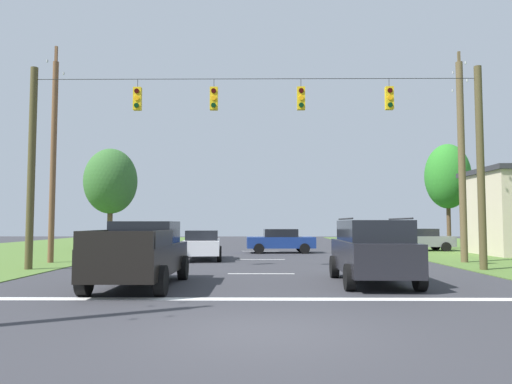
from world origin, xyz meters
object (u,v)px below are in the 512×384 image
distant_car_far_parked (420,239)px  tree_roadside_right (448,177)px  distant_car_crossing_white (202,244)px  overhead_signal_span (256,155)px  tree_roadside_left (111,181)px  pickup_truck (141,254)px  utility_pole_near_left (53,157)px  utility_pole_mid_right (462,157)px  suv_black (372,250)px  distant_car_oncoming (280,240)px

distant_car_far_parked → tree_roadside_right: 6.36m
distant_car_crossing_white → overhead_signal_span: bearing=-62.6°
distant_car_crossing_white → tree_roadside_left: tree_roadside_left is taller
overhead_signal_span → pickup_truck: (-3.42, -5.00, -3.72)m
pickup_truck → tree_roadside_right: bearing=50.4°
utility_pole_near_left → tree_roadside_right: (24.00, 13.03, 0.30)m
overhead_signal_span → tree_roadside_left: bearing=124.4°
utility_pole_mid_right → utility_pole_near_left: (-19.74, -0.36, -0.03)m
suv_black → distant_car_far_parked: 19.14m
tree_roadside_left → overhead_signal_span: bearing=-55.6°
overhead_signal_span → utility_pole_near_left: size_ratio=1.78×
distant_car_crossing_white → utility_pole_near_left: 8.44m
suv_black → distant_car_far_parked: (7.34, 17.67, -0.27)m
suv_black → distant_car_oncoming: (-2.22, 15.59, -0.27)m
distant_car_crossing_white → distant_car_oncoming: (4.32, 5.74, 0.00)m
pickup_truck → distant_car_far_parked: pickup_truck is taller
pickup_truck → utility_pole_mid_right: utility_pole_mid_right is taller
pickup_truck → distant_car_crossing_white: (0.57, 10.49, -0.18)m
overhead_signal_span → utility_pole_mid_right: 10.62m
pickup_truck → distant_car_far_parked: size_ratio=1.25×
distant_car_oncoming → utility_pole_mid_right: utility_pole_mid_right is taller
suv_black → utility_pole_mid_right: size_ratio=0.47×
distant_car_crossing_white → distant_car_far_parked: bearing=29.4°
suv_black → tree_roadside_left: size_ratio=0.65×
pickup_truck → utility_pole_near_left: (-6.37, 8.32, 4.12)m
distant_car_far_parked → utility_pole_mid_right: bearing=-96.3°
distant_car_crossing_white → utility_pole_mid_right: size_ratio=0.43×
suv_black → tree_roadside_right: 23.62m
distant_car_oncoming → utility_pole_near_left: bearing=-144.9°
suv_black → tree_roadside_right: tree_roadside_right is taller
distant_car_oncoming → tree_roadside_left: 14.00m
utility_pole_mid_right → tree_roadside_right: (4.26, 12.67, 0.27)m
overhead_signal_span → pickup_truck: 7.11m
tree_roadside_right → distant_car_crossing_white: bearing=-147.5°
suv_black → distant_car_oncoming: bearing=98.1°
pickup_truck → distant_car_oncoming: (4.89, 16.24, -0.18)m
distant_car_oncoming → tree_roadside_left: size_ratio=0.59×
pickup_truck → utility_pole_near_left: utility_pole_near_left is taller
utility_pole_mid_right → overhead_signal_span: bearing=-159.7°
pickup_truck → tree_roadside_right: size_ratio=0.69×
utility_pole_near_left → tree_roadside_left: (-1.21, 12.71, -0.08)m
overhead_signal_span → distant_car_oncoming: bearing=82.6°
overhead_signal_span → distant_car_oncoming: (1.47, 11.24, -3.90)m
distant_car_oncoming → utility_pole_mid_right: size_ratio=0.42×
distant_car_oncoming → utility_pole_mid_right: bearing=-41.7°
distant_car_far_parked → utility_pole_near_left: size_ratio=0.41×
distant_car_oncoming → distant_car_far_parked: size_ratio=1.01×
distant_car_oncoming → tree_roadside_right: (12.75, 5.11, 4.59)m
distant_car_oncoming → tree_roadside_left: tree_roadside_left is taller
overhead_signal_span → tree_roadside_right: size_ratio=2.39×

